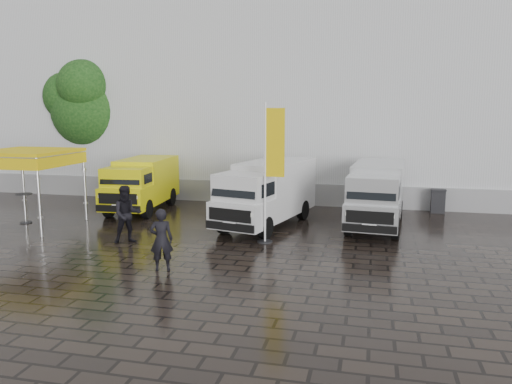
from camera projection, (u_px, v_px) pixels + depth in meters
ground at (276, 253)px, 15.13m from camera, size 120.00×120.00×0.00m
exhibition_hall at (362, 80)px, 29.07m from camera, size 44.00×16.00×12.00m
hall_plinth at (354, 196)px, 22.24m from camera, size 44.00×0.15×1.00m
van_yellow at (142, 185)px, 21.44m from camera, size 2.17×4.89×2.20m
van_white at (267, 195)px, 18.57m from camera, size 3.08×5.76×2.37m
van_silver at (376, 196)px, 18.45m from camera, size 2.20×5.45×2.31m
canopy_tent at (27, 155)px, 18.28m from camera, size 2.98×2.98×2.85m
flagpole at (271, 167)px, 15.98m from camera, size 0.88×0.50×4.55m
tree at (90, 106)px, 25.77m from camera, size 3.90×4.00×7.00m
cocktail_table at (25, 208)px, 19.11m from camera, size 0.60×0.60×1.15m
wheelie_bin at (438, 201)px, 21.09m from camera, size 0.64×0.64×1.01m
person_front at (161, 240)px, 13.43m from camera, size 0.72×0.60×1.71m
person_tent at (127, 214)px, 16.21m from camera, size 1.16×1.11×1.89m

